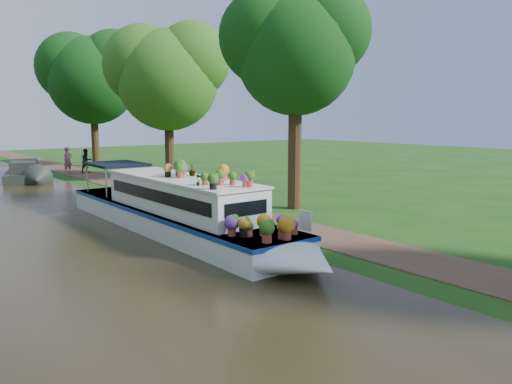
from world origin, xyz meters
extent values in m
plane|color=#193F0F|center=(0.00, 0.00, 0.00)|extent=(100.00, 100.00, 0.00)
cube|color=black|center=(-6.00, 0.00, 0.01)|extent=(10.00, 100.00, 0.02)
cube|color=#4A3222|center=(1.20, 0.00, 0.01)|extent=(2.20, 100.00, 0.03)
cube|color=white|center=(-2.25, 2.61, 0.40)|extent=(2.20, 12.00, 0.75)
cube|color=#10359A|center=(-2.25, 2.61, 0.71)|extent=(2.24, 12.04, 0.12)
cube|color=white|center=(-2.25, 1.81, 1.29)|extent=(1.80, 7.00, 1.05)
cube|color=white|center=(-2.25, 1.81, 1.85)|extent=(1.90, 7.10, 0.06)
cube|color=black|center=(-1.34, 1.81, 1.37)|extent=(0.03, 6.40, 0.38)
cube|color=black|center=(-3.16, 1.81, 1.37)|extent=(0.03, 6.40, 0.38)
cube|color=black|center=(-2.25, 6.91, 1.92)|extent=(1.90, 2.40, 0.10)
cube|color=white|center=(-1.10, -2.79, 1.07)|extent=(0.04, 0.45, 0.55)
imported|color=#265416|center=(-2.85, -0.26, 2.05)|extent=(0.22, 0.21, 0.34)
imported|color=#265416|center=(-1.75, 1.90, 2.07)|extent=(0.27, 0.27, 0.38)
cylinder|color=black|center=(3.80, 3.00, 2.27)|extent=(0.56, 0.56, 4.55)
sphere|color=#0C330E|center=(3.80, 3.00, 6.23)|extent=(4.80, 4.80, 4.80)
sphere|color=#0C330E|center=(4.76, 2.28, 7.19)|extent=(3.60, 3.60, 3.60)
sphere|color=#0C330E|center=(2.96, 3.84, 6.95)|extent=(3.84, 3.84, 3.84)
cylinder|color=black|center=(4.50, 15.00, 1.92)|extent=(0.56, 0.56, 3.85)
sphere|color=#265416|center=(4.50, 15.00, 5.95)|extent=(6.00, 6.00, 6.00)
sphere|color=#265416|center=(5.70, 14.10, 7.15)|extent=(4.50, 4.50, 4.50)
sphere|color=#265416|center=(3.45, 16.05, 6.85)|extent=(4.80, 4.80, 4.80)
cylinder|color=black|center=(4.00, 26.00, 2.10)|extent=(0.56, 0.56, 4.20)
sphere|color=#0C330E|center=(4.00, 26.00, 6.51)|extent=(6.60, 6.60, 6.60)
sphere|color=#0C330E|center=(5.32, 25.01, 7.83)|extent=(4.95, 4.95, 4.95)
sphere|color=#0C330E|center=(2.85, 27.16, 7.50)|extent=(5.28, 5.28, 5.28)
cube|color=black|center=(-2.75, 20.04, 0.30)|extent=(3.24, 5.79, 0.55)
cube|color=black|center=(-2.75, 19.58, 0.89)|extent=(2.24, 3.48, 0.64)
imported|color=#E45EA2|center=(0.50, 21.77, 0.91)|extent=(0.75, 0.62, 1.77)
imported|color=black|center=(1.63, 21.39, 0.84)|extent=(0.90, 0.76, 1.62)
imported|color=#1E6622|center=(-0.60, 3.87, 0.22)|extent=(0.50, 0.47, 0.44)
camera|label=1|loc=(-10.14, -12.16, 3.80)|focal=35.00mm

